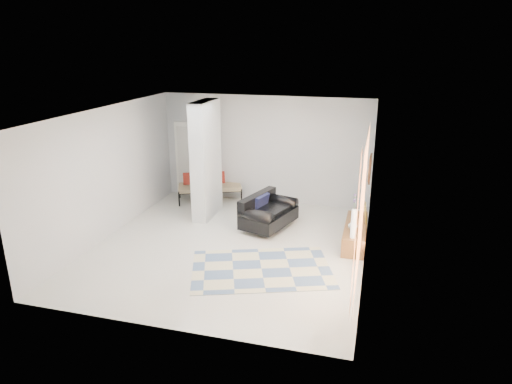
# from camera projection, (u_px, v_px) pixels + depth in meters

# --- Properties ---
(floor) EXTENTS (6.00, 6.00, 0.00)m
(floor) POSITION_uv_depth(u_px,v_px,m) (230.00, 246.00, 9.58)
(floor) COLOR beige
(floor) RESTS_ON ground
(ceiling) EXTENTS (6.00, 6.00, 0.00)m
(ceiling) POSITION_uv_depth(u_px,v_px,m) (227.00, 113.00, 8.70)
(ceiling) COLOR white
(ceiling) RESTS_ON wall_back
(wall_back) EXTENTS (6.00, 0.00, 6.00)m
(wall_back) POSITION_uv_depth(u_px,v_px,m) (265.00, 150.00, 11.88)
(wall_back) COLOR silver
(wall_back) RESTS_ON ground
(wall_front) EXTENTS (6.00, 0.00, 6.00)m
(wall_front) POSITION_uv_depth(u_px,v_px,m) (160.00, 243.00, 6.39)
(wall_front) COLOR silver
(wall_front) RESTS_ON ground
(wall_left) EXTENTS (0.00, 6.00, 6.00)m
(wall_left) POSITION_uv_depth(u_px,v_px,m) (108.00, 173.00, 9.82)
(wall_left) COLOR silver
(wall_left) RESTS_ON ground
(wall_right) EXTENTS (0.00, 6.00, 6.00)m
(wall_right) POSITION_uv_depth(u_px,v_px,m) (369.00, 194.00, 8.45)
(wall_right) COLOR silver
(wall_right) RESTS_ON ground
(partition_column) EXTENTS (0.35, 1.20, 2.80)m
(partition_column) POSITION_uv_depth(u_px,v_px,m) (206.00, 160.00, 10.88)
(partition_column) COLOR silver
(partition_column) RESTS_ON floor
(hallway_door) EXTENTS (0.85, 0.06, 2.04)m
(hallway_door) POSITION_uv_depth(u_px,v_px,m) (190.00, 159.00, 12.49)
(hallway_door) COLOR white
(hallway_door) RESTS_ON floor
(curtain) EXTENTS (0.00, 2.55, 2.55)m
(curtain) POSITION_uv_depth(u_px,v_px,m) (362.00, 212.00, 7.40)
(curtain) COLOR orange
(curtain) RESTS_ON wall_right
(wall_art) EXTENTS (0.04, 0.45, 0.55)m
(wall_art) POSITION_uv_depth(u_px,v_px,m) (370.00, 169.00, 9.20)
(wall_art) COLOR #3E2111
(wall_art) RESTS_ON wall_right
(media_console) EXTENTS (0.45, 1.69, 0.80)m
(media_console) POSITION_uv_depth(u_px,v_px,m) (355.00, 233.00, 9.71)
(media_console) COLOR brown
(media_console) RESTS_ON floor
(loveseat) EXTENTS (1.20, 1.59, 0.76)m
(loveseat) POSITION_uv_depth(u_px,v_px,m) (267.00, 212.00, 10.45)
(loveseat) COLOR silver
(loveseat) RESTS_ON floor
(daybed) EXTENTS (1.80, 1.29, 0.77)m
(daybed) POSITION_uv_depth(u_px,v_px,m) (209.00, 186.00, 12.20)
(daybed) COLOR black
(daybed) RESTS_ON floor
(area_rug) EXTENTS (3.03, 2.50, 0.01)m
(area_rug) POSITION_uv_depth(u_px,v_px,m) (261.00, 269.00, 8.61)
(area_rug) COLOR beige
(area_rug) RESTS_ON floor
(cylinder_lamp) EXTENTS (0.11, 0.11, 0.58)m
(cylinder_lamp) POSITION_uv_depth(u_px,v_px,m) (354.00, 224.00, 8.93)
(cylinder_lamp) COLOR white
(cylinder_lamp) RESTS_ON media_console
(bronze_figurine) EXTENTS (0.12, 0.12, 0.22)m
(bronze_figurine) POSITION_uv_depth(u_px,v_px,m) (355.00, 213.00, 10.00)
(bronze_figurine) COLOR black
(bronze_figurine) RESTS_ON media_console
(vase) EXTENTS (0.21, 0.21, 0.21)m
(vase) POSITION_uv_depth(u_px,v_px,m) (353.00, 225.00, 9.38)
(vase) COLOR white
(vase) RESTS_ON media_console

